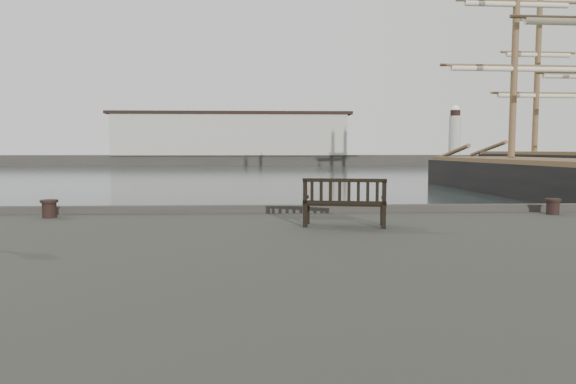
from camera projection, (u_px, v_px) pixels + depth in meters
name	position (u px, v px, depth m)	size (l,w,h in m)	color
ground	(308.00, 273.00, 13.00)	(400.00, 400.00, 0.00)	#1C2726
breakwater	(248.00, 144.00, 104.04)	(140.00, 9.50, 12.20)	#383530
bench	(344.00, 212.00, 10.37)	(1.73, 0.85, 0.95)	black
bollard_left	(49.00, 209.00, 11.73)	(0.39, 0.39, 0.41)	black
bollard_right	(553.00, 207.00, 12.31)	(0.36, 0.36, 0.38)	black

